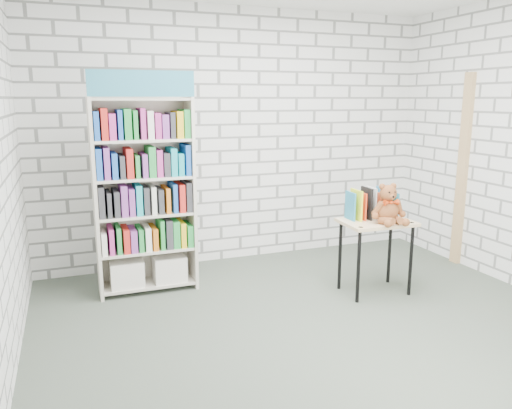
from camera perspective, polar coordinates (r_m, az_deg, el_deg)
name	(u,v)px	position (r m, az deg, el deg)	size (l,w,h in m)	color
ground	(320,328)	(4.21, 7.34, -13.83)	(4.50, 4.50, 0.00)	#424C40
room_shell	(327,104)	(3.79, 8.07, 11.26)	(4.52, 4.02, 2.81)	silver
bookshelf	(144,194)	(4.81, -12.64, 1.13)	(0.92, 0.36, 2.07)	beige
display_table	(376,231)	(4.83, 13.58, -2.94)	(0.67, 0.48, 0.71)	#D4B07F
table_books	(371,204)	(4.87, 13.06, 0.03)	(0.47, 0.22, 0.27)	teal
teddy_bear	(389,207)	(4.72, 14.91, -0.31)	(0.34, 0.32, 0.37)	maroon
door_trim	(462,171)	(5.93, 22.52, 3.58)	(0.05, 0.12, 2.10)	tan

